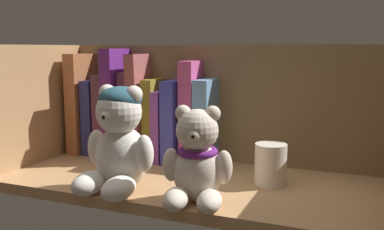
# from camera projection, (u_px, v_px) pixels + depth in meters

# --- Properties ---
(shelf_board) EXTENTS (0.69, 0.29, 0.02)m
(shelf_board) POSITION_uv_depth(u_px,v_px,m) (190.00, 185.00, 0.80)
(shelf_board) COLOR tan
(shelf_board) RESTS_ON ground
(shelf_back_panel) EXTENTS (0.71, 0.01, 0.27)m
(shelf_back_panel) POSITION_uv_depth(u_px,v_px,m) (218.00, 108.00, 0.92)
(shelf_back_panel) COLOR olive
(shelf_back_panel) RESTS_ON ground
(shelf_side_panel_left) EXTENTS (0.02, 0.32, 0.27)m
(shelf_side_panel_left) POSITION_uv_depth(u_px,v_px,m) (37.00, 109.00, 0.91)
(shelf_side_panel_left) COLOR tan
(shelf_side_panel_left) RESTS_ON ground
(book_0) EXTENTS (0.03, 0.12, 0.23)m
(book_0) POSITION_uv_depth(u_px,v_px,m) (86.00, 103.00, 1.01)
(book_0) COLOR #A6613A
(book_0) RESTS_ON shelf_board
(book_1) EXTENTS (0.03, 0.10, 0.17)m
(book_1) POSITION_uv_depth(u_px,v_px,m) (98.00, 116.00, 1.00)
(book_1) COLOR navy
(book_1) RESTS_ON shelf_board
(book_2) EXTENTS (0.03, 0.10, 0.18)m
(book_2) POSITION_uv_depth(u_px,v_px,m) (110.00, 114.00, 0.99)
(book_2) COLOR #5F3349
(book_2) RESTS_ON shelf_board
(book_3) EXTENTS (0.03, 0.13, 0.24)m
(book_3) POSITION_uv_depth(u_px,v_px,m) (122.00, 102.00, 0.97)
(book_3) COLOR #622281
(book_3) RESTS_ON shelf_board
(book_4) EXTENTS (0.03, 0.10, 0.19)m
(book_4) POSITION_uv_depth(u_px,v_px,m) (133.00, 114.00, 0.96)
(book_4) COLOR #5B2C43
(book_4) RESTS_ON shelf_board
(book_5) EXTENTS (0.03, 0.12, 0.23)m
(book_5) POSITION_uv_depth(u_px,v_px,m) (144.00, 106.00, 0.95)
(book_5) COLOR #A15353
(book_5) RESTS_ON shelf_board
(book_6) EXTENTS (0.02, 0.09, 0.17)m
(book_6) POSITION_uv_depth(u_px,v_px,m) (156.00, 118.00, 0.94)
(book_6) COLOR olive
(book_6) RESTS_ON shelf_board
(book_7) EXTENTS (0.02, 0.12, 0.15)m
(book_7) POSITION_uv_depth(u_px,v_px,m) (166.00, 125.00, 0.94)
(book_7) COLOR purple
(book_7) RESTS_ON shelf_board
(book_8) EXTENTS (0.03, 0.12, 0.17)m
(book_8) POSITION_uv_depth(u_px,v_px,m) (178.00, 120.00, 0.92)
(book_8) COLOR #3B3FAB
(book_8) RESTS_ON shelf_board
(book_9) EXTENTS (0.03, 0.09, 0.21)m
(book_9) POSITION_uv_depth(u_px,v_px,m) (193.00, 112.00, 0.91)
(book_9) COLOR #CE4D8B
(book_9) RESTS_ON shelf_board
(book_10) EXTENTS (0.03, 0.11, 0.18)m
(book_10) POSITION_uv_depth(u_px,v_px,m) (208.00, 121.00, 0.90)
(book_10) COLOR #699ECF
(book_10) RESTS_ON shelf_board
(teddy_bear_larger) EXTENTS (0.13, 0.13, 0.18)m
(teddy_bear_larger) POSITION_uv_depth(u_px,v_px,m) (119.00, 141.00, 0.73)
(teddy_bear_larger) COLOR white
(teddy_bear_larger) RESTS_ON shelf_board
(teddy_bear_smaller) EXTENTS (0.11, 0.12, 0.15)m
(teddy_bear_smaller) POSITION_uv_depth(u_px,v_px,m) (197.00, 162.00, 0.67)
(teddy_bear_smaller) COLOR beige
(teddy_bear_smaller) RESTS_ON shelf_board
(pillar_candle) EXTENTS (0.06, 0.06, 0.07)m
(pillar_candle) POSITION_uv_depth(u_px,v_px,m) (271.00, 164.00, 0.76)
(pillar_candle) COLOR silver
(pillar_candle) RESTS_ON shelf_board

